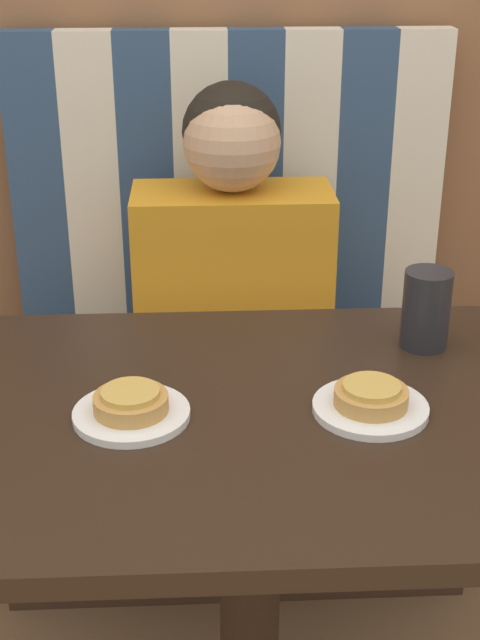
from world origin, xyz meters
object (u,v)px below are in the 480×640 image
person (232,230)px  pizza_left (131,401)px  pizza_right (371,395)px  plate_right (370,408)px  plate_left (132,414)px  drinking_cup (426,309)px

person → pizza_left: 0.71m
person → pizza_right: person is taller
plate_right → pizza_left: 0.35m
plate_left → plate_right: bearing=0.0°
person → plate_left: bearing=-104.4°
person → drinking_cup: 0.56m
person → plate_left: person is taller
plate_right → drinking_cup: bearing=58.8°
pizza_left → pizza_right: 0.35m
plate_right → drinking_cup: 0.26m
person → plate_right: person is taller
pizza_right → plate_right: bearing=-3.6°
plate_right → plate_left: bearing=180.0°
plate_left → pizza_left: size_ratio=1.57×
plate_right → pizza_left: pizza_left is taller
pizza_right → pizza_left: bearing=180.0°
plate_right → drinking_cup: size_ratio=1.28×
person → drinking_cup: (0.31, -0.47, 0.02)m
pizza_left → pizza_right: bearing=0.0°
pizza_right → drinking_cup: (0.13, 0.21, 0.04)m
plate_left → pizza_left: (0.00, 0.00, 0.02)m
plate_left → pizza_right: 0.35m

